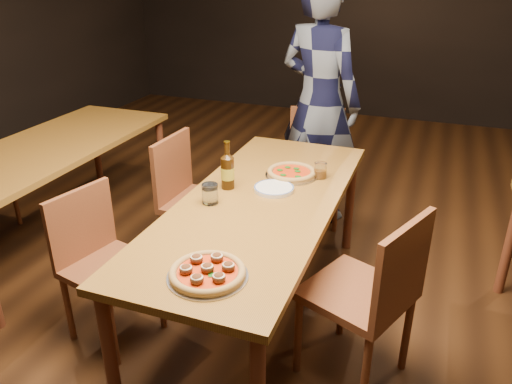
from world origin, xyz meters
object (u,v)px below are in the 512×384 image
(table_left, at_px, (47,155))
(amber_glass, at_px, (320,170))
(table_main, at_px, (259,212))
(plate_stack, at_px, (274,189))
(water_glass, at_px, (210,194))
(chair_end, at_px, (314,166))
(pizza_margherita, at_px, (291,173))
(chair_main_e, at_px, (357,292))
(diner, at_px, (319,102))
(pizza_meatball, at_px, (207,272))
(beer_bottle, at_px, (228,172))
(chair_main_nw, at_px, (110,267))
(chair_main_sw, at_px, (201,202))

(table_left, xyz_separation_m, amber_glass, (1.93, 0.11, 0.12))
(table_main, height_order, table_left, same)
(plate_stack, height_order, water_glass, water_glass)
(table_left, xyz_separation_m, chair_end, (1.69, 0.99, -0.22))
(pizza_margherita, xyz_separation_m, amber_glass, (0.17, 0.03, 0.03))
(chair_main_e, bearing_deg, diner, -137.05)
(table_main, distance_m, pizza_meatball, 0.76)
(plate_stack, distance_m, beer_bottle, 0.28)
(beer_bottle, height_order, diner, diner)
(chair_main_e, distance_m, amber_glass, 0.83)
(chair_main_nw, distance_m, chair_main_sw, 0.84)
(chair_main_sw, height_order, diner, diner)
(chair_end, xyz_separation_m, beer_bottle, (-0.21, -1.21, 0.39))
(chair_main_e, xyz_separation_m, pizza_margherita, (-0.53, 0.64, 0.29))
(chair_main_e, bearing_deg, water_glass, -77.05)
(chair_end, bearing_deg, chair_main_sw, -132.34)
(table_main, relative_size, plate_stack, 8.92)
(pizza_meatball, relative_size, pizza_margherita, 1.06)
(chair_main_sw, height_order, pizza_margherita, chair_main_sw)
(table_left, bearing_deg, beer_bottle, -8.12)
(chair_main_sw, distance_m, water_glass, 0.69)
(chair_end, xyz_separation_m, pizza_margherita, (0.08, -0.91, 0.31))
(amber_glass, bearing_deg, plate_stack, -126.74)
(table_main, height_order, chair_main_e, chair_main_e)
(chair_main_nw, distance_m, beer_bottle, 0.81)
(table_main, relative_size, chair_main_sw, 2.13)
(diner, bearing_deg, chair_main_nw, 90.52)
(chair_main_sw, bearing_deg, chair_main_nw, 173.51)
(chair_main_sw, xyz_separation_m, pizza_meatball, (0.60, -1.13, 0.30))
(chair_main_sw, relative_size, amber_glass, 10.07)
(table_main, distance_m, chair_main_e, 0.68)
(chair_main_sw, bearing_deg, pizza_margherita, -87.51)
(chair_main_nw, height_order, diner, diner)
(beer_bottle, height_order, amber_glass, beer_bottle)
(table_main, bearing_deg, table_left, 169.99)
(table_main, xyz_separation_m, chair_end, (-0.01, 1.29, -0.22))
(chair_main_nw, bearing_deg, table_left, 66.89)
(chair_main_nw, xyz_separation_m, pizza_margherita, (0.75, 0.83, 0.33))
(diner, bearing_deg, amber_glass, 124.55)
(table_left, xyz_separation_m, pizza_meatball, (1.75, -1.05, 0.09))
(pizza_margherita, height_order, beer_bottle, beer_bottle)
(table_main, xyz_separation_m, pizza_margherita, (0.06, 0.38, 0.09))
(table_main, relative_size, beer_bottle, 7.37)
(table_left, distance_m, diner, 2.02)
(chair_main_e, relative_size, beer_bottle, 3.56)
(amber_glass, bearing_deg, table_main, -119.26)
(pizza_margherita, distance_m, amber_glass, 0.17)
(water_glass, height_order, amber_glass, water_glass)
(water_glass, bearing_deg, diner, 82.50)
(amber_glass, height_order, diner, diner)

